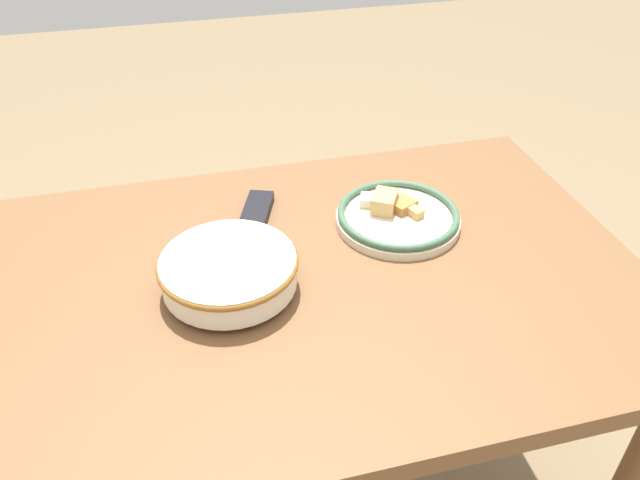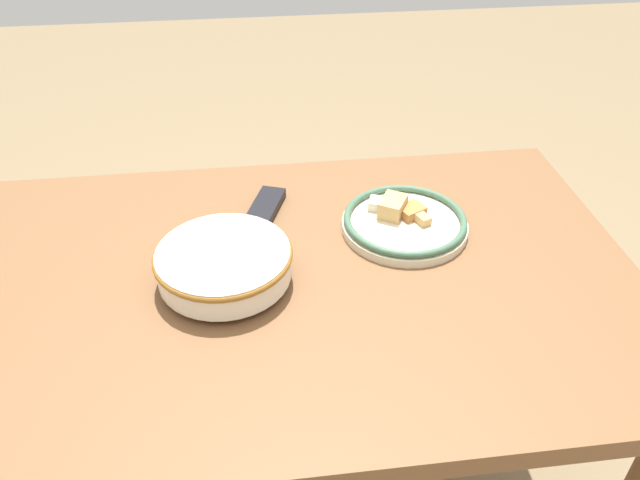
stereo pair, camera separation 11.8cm
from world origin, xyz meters
The scene contains 4 objects.
dining_table centered at (0.00, 0.00, 0.66)m, with size 1.36×0.83×0.75m.
noodle_bowl centered at (-0.09, 0.00, 0.79)m, with size 0.25×0.25×0.07m.
food_plate centered at (0.27, 0.12, 0.76)m, with size 0.25×0.25×0.05m.
tv_remote centered at (-0.01, 0.21, 0.76)m, with size 0.10×0.16×0.02m.
Camera 1 is at (-0.14, -0.86, 1.49)m, focal length 35.00 mm.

